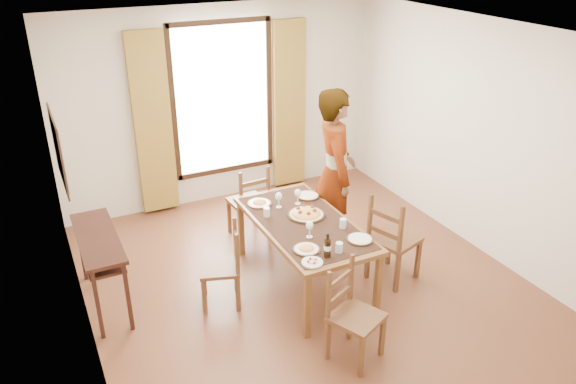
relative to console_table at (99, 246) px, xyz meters
name	(u,v)px	position (x,y,z in m)	size (l,w,h in m)	color
ground	(305,283)	(2.03, -0.60, -0.68)	(5.00, 5.00, 0.00)	#472316
room_shell	(301,149)	(2.03, -0.47, 0.86)	(4.60, 5.10, 2.74)	beige
console_table	(99,246)	(0.00, 0.00, 0.00)	(0.38, 1.20, 0.80)	black
dining_table	(304,227)	(2.02, -0.56, 0.01)	(0.92, 1.78, 0.76)	brown
chair_west	(223,268)	(1.11, -0.53, -0.26)	(0.50, 0.50, 0.90)	brown
chair_north	(249,203)	(1.89, 0.65, -0.23)	(0.46, 0.46, 0.97)	brown
chair_south	(353,317)	(1.87, -1.80, -0.25)	(0.55, 0.55, 0.93)	brown
chair_east	(393,241)	(2.91, -0.94, -0.20)	(0.58, 0.58, 1.04)	brown
man	(335,173)	(2.67, -0.08, 0.32)	(0.69, 0.84, 2.00)	gray
plate_sw	(306,248)	(1.77, -1.09, 0.10)	(0.27, 0.27, 0.05)	silver
plate_se	(360,238)	(2.34, -1.15, 0.10)	(0.27, 0.27, 0.05)	silver
plate_nw	(259,202)	(1.76, 0.02, 0.10)	(0.27, 0.27, 0.05)	silver
plate_ne	(308,194)	(2.34, -0.05, 0.10)	(0.27, 0.27, 0.05)	silver
pasta_platter	(306,212)	(2.10, -0.46, 0.12)	(0.40, 0.40, 0.10)	#B43617
caprese_plate	(312,261)	(1.72, -1.31, 0.09)	(0.20, 0.20, 0.04)	silver
wine_glass_a	(310,229)	(1.92, -0.88, 0.16)	(0.08, 0.08, 0.18)	white
wine_glass_b	(298,197)	(2.15, -0.17, 0.16)	(0.08, 0.08, 0.18)	white
wine_glass_c	(279,200)	(1.92, -0.15, 0.16)	(0.08, 0.08, 0.18)	white
tumbler_a	(343,223)	(2.32, -0.86, 0.12)	(0.07, 0.07, 0.10)	silver
tumbler_b	(267,212)	(1.72, -0.28, 0.12)	(0.07, 0.07, 0.10)	silver
tumbler_c	(339,247)	(2.04, -1.25, 0.12)	(0.07, 0.07, 0.10)	silver
wine_bottle	(328,245)	(1.90, -1.27, 0.20)	(0.07, 0.07, 0.25)	black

